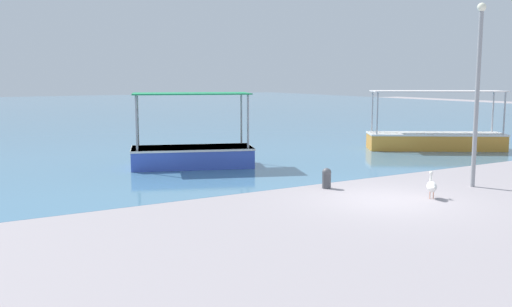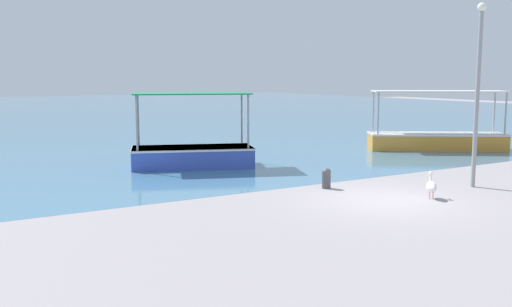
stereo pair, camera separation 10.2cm
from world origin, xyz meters
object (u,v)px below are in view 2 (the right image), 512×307
fishing_boat_near_right (436,138)px  mooring_bollard (326,178)px  fishing_boat_far_left (193,152)px  lamp_post (478,85)px  pelican (431,186)px

fishing_boat_near_right → mooring_bollard: 11.73m
mooring_bollard → fishing_boat_far_left: bearing=106.9°
fishing_boat_far_left → fishing_boat_near_right: fishing_boat_far_left is taller
fishing_boat_far_left → fishing_boat_near_right: (12.51, -1.25, 0.01)m
mooring_bollard → lamp_post: bearing=-27.6°
pelican → mooring_bollard: 3.31m
fishing_boat_near_right → pelican: 11.85m
pelican → mooring_bollard: pelican is taller
fishing_boat_far_left → lamp_post: bearing=-53.9°
pelican → lamp_post: size_ratio=0.14×
fishing_boat_far_left → mooring_bollard: fishing_boat_far_left is taller
pelican → mooring_bollard: bearing=121.2°
fishing_boat_near_right → lamp_post: (-6.32, -7.24, 2.73)m
fishing_boat_near_right → pelican: (-8.90, -7.82, -0.21)m
fishing_boat_far_left → lamp_post: size_ratio=0.88×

